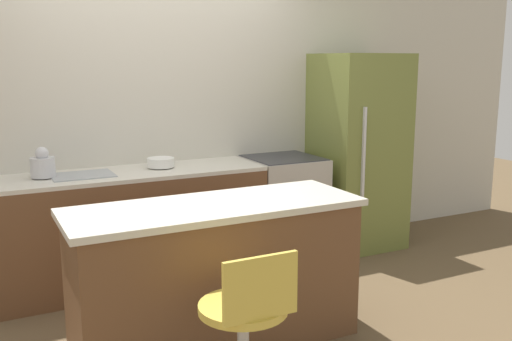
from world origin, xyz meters
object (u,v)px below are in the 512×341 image
(stool_chair, at_px, (246,333))
(mixing_bowl, at_px, (161,162))
(refrigerator, at_px, (358,152))
(oven_range, at_px, (283,207))
(kettle, at_px, (43,165))

(stool_chair, xyz_separation_m, mixing_bowl, (0.20, 1.92, 0.53))
(stool_chair, height_order, mixing_bowl, mixing_bowl)
(refrigerator, distance_m, mixing_bowl, 1.85)
(mixing_bowl, bearing_deg, refrigerator, -2.22)
(stool_chair, bearing_deg, mixing_bowl, 84.20)
(oven_range, xyz_separation_m, kettle, (-1.95, 0.04, 0.53))
(stool_chair, bearing_deg, refrigerator, 42.10)
(refrigerator, height_order, kettle, refrigerator)
(stool_chair, bearing_deg, kettle, 109.40)
(refrigerator, bearing_deg, mixing_bowl, 177.78)
(kettle, relative_size, mixing_bowl, 1.03)
(oven_range, xyz_separation_m, mixing_bowl, (-1.08, 0.04, 0.48))
(kettle, bearing_deg, oven_range, -1.22)
(refrigerator, distance_m, kettle, 2.73)
(oven_range, bearing_deg, stool_chair, -124.21)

